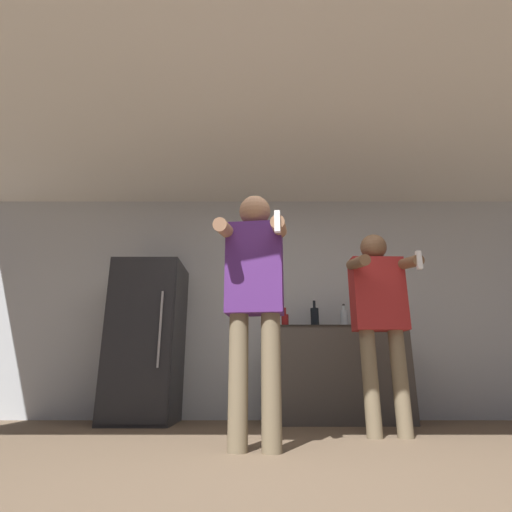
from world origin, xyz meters
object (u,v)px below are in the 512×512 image
Objects in this scene: refrigerator at (148,340)px; person_man_side at (381,308)px; bottle_short_whiskey at (316,317)px; person_woman_foreground at (256,289)px; bottle_clear_vodka at (373,316)px; bottle_amber_bourbon at (346,319)px; bottle_dark_rum at (286,321)px.

refrigerator is 0.99× the size of person_man_side.
bottle_short_whiskey is 0.19× the size of person_woman_foreground.
bottle_short_whiskey is (1.77, 0.08, 0.25)m from refrigerator.
refrigerator is 5.05× the size of bottle_short_whiskey.
person_man_side reaches higher than bottle_clear_vodka.
person_man_side is (0.07, -1.04, -0.05)m from bottle_amber_bourbon.
bottle_clear_vodka reaches higher than bottle_short_whiskey.
person_woman_foreground reaches higher than bottle_dark_rum.
bottle_clear_vodka is (2.39, 0.08, 0.27)m from refrigerator.
person_woman_foreground is (-0.32, -1.64, -0.01)m from bottle_dark_rum.
bottle_dark_rum is 1.67m from person_woman_foreground.
bottle_amber_bourbon is 0.83× the size of bottle_short_whiskey.
person_man_side is at bearing -69.74° from bottle_short_whiskey.
bottle_short_whiskey is at bearing 68.52° from person_woman_foreground.
person_woman_foreground is (1.13, -1.56, 0.21)m from refrigerator.
refrigerator is 2.11m from bottle_amber_bourbon.
bottle_amber_bourbon is at bearing 59.53° from person_woman_foreground.
refrigerator is at bearing 155.94° from person_man_side.
person_man_side reaches higher than bottle_amber_bourbon.
bottle_dark_rum is at bearing 180.00° from bottle_clear_vodka.
person_man_side reaches higher than bottle_dark_rum.
person_woman_foreground reaches higher than bottle_short_whiskey.
bottle_short_whiskey reaches higher than bottle_dark_rum.
person_man_side is (1.03, 0.60, -0.03)m from person_woman_foreground.
bottle_dark_rum is (-0.64, 0.00, -0.02)m from bottle_amber_bourbon.
refrigerator is at bearing -176.98° from bottle_dark_rum.
bottle_dark_rum is 0.15× the size of person_man_side.
bottle_amber_bourbon is 0.32m from bottle_short_whiskey.
bottle_clear_vodka is at bearing 77.50° from person_man_side.
person_man_side reaches higher than refrigerator.
person_woman_foreground is (-0.96, -1.64, -0.03)m from bottle_amber_bourbon.
bottle_amber_bourbon is 1.10× the size of bottle_dark_rum.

